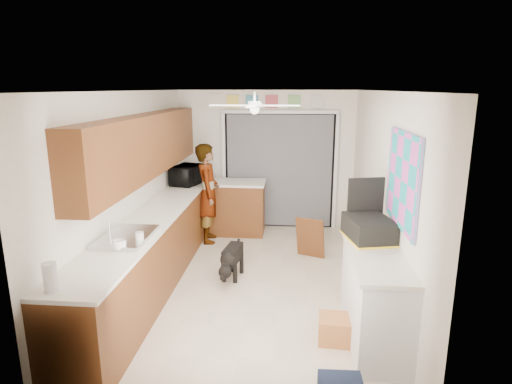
{
  "coord_description": "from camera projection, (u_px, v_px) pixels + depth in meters",
  "views": [
    {
      "loc": [
        0.49,
        -5.25,
        2.54
      ],
      "look_at": [
        0.0,
        0.4,
        1.15
      ],
      "focal_mm": 30.0,
      "sensor_mm": 36.0,
      "label": 1
    }
  ],
  "objects": [
    {
      "name": "floor",
      "position": [
        253.0,
        282.0,
        5.73
      ],
      "size": [
        5.0,
        5.0,
        0.0
      ],
      "primitive_type": "plane",
      "color": "#BEAF98",
      "rests_on": "ground"
    },
    {
      "name": "ceiling",
      "position": [
        253.0,
        91.0,
        5.14
      ],
      "size": [
        5.0,
        5.0,
        0.0
      ],
      "primitive_type": "plane",
      "rotation": [
        3.14,
        0.0,
        0.0
      ],
      "color": "white",
      "rests_on": "ground"
    },
    {
      "name": "wall_back",
      "position": [
        266.0,
        160.0,
        7.85
      ],
      "size": [
        3.2,
        0.0,
        3.2
      ],
      "primitive_type": "plane",
      "rotation": [
        1.57,
        0.0,
        0.0
      ],
      "color": "white",
      "rests_on": "ground"
    },
    {
      "name": "wall_front",
      "position": [
        221.0,
        275.0,
        3.01
      ],
      "size": [
        3.2,
        0.0,
        3.2
      ],
      "primitive_type": "plane",
      "rotation": [
        -1.57,
        0.0,
        0.0
      ],
      "color": "white",
      "rests_on": "ground"
    },
    {
      "name": "wall_left",
      "position": [
        131.0,
        189.0,
        5.57
      ],
      "size": [
        0.0,
        5.0,
        5.0
      ],
      "primitive_type": "plane",
      "rotation": [
        1.57,
        0.0,
        1.57
      ],
      "color": "white",
      "rests_on": "ground"
    },
    {
      "name": "wall_right",
      "position": [
        382.0,
        194.0,
        5.3
      ],
      "size": [
        0.0,
        5.0,
        5.0
      ],
      "primitive_type": "plane",
      "rotation": [
        1.57,
        0.0,
        -1.57
      ],
      "color": "white",
      "rests_on": "ground"
    },
    {
      "name": "left_base_cabinets",
      "position": [
        157.0,
        248.0,
        5.73
      ],
      "size": [
        0.6,
        4.8,
        0.9
      ],
      "primitive_type": "cube",
      "color": "brown",
      "rests_on": "floor"
    },
    {
      "name": "left_countertop",
      "position": [
        156.0,
        214.0,
        5.62
      ],
      "size": [
        0.62,
        4.8,
        0.04
      ],
      "primitive_type": "cube",
      "color": "white",
      "rests_on": "left_base_cabinets"
    },
    {
      "name": "upper_cabinets",
      "position": [
        146.0,
        145.0,
        5.62
      ],
      "size": [
        0.32,
        4.0,
        0.8
      ],
      "primitive_type": "cube",
      "color": "brown",
      "rests_on": "wall_left"
    },
    {
      "name": "sink_basin",
      "position": [
        127.0,
        237.0,
        4.64
      ],
      "size": [
        0.5,
        0.76,
        0.06
      ],
      "primitive_type": "cube",
      "color": "silver",
      "rests_on": "left_countertop"
    },
    {
      "name": "faucet",
      "position": [
        109.0,
        229.0,
        4.64
      ],
      "size": [
        0.03,
        0.03,
        0.22
      ],
      "primitive_type": "cylinder",
      "color": "silver",
      "rests_on": "left_countertop"
    },
    {
      "name": "peninsula_base",
      "position": [
        236.0,
        208.0,
        7.6
      ],
      "size": [
        1.0,
        0.6,
        0.9
      ],
      "primitive_type": "cube",
      "color": "brown",
      "rests_on": "floor"
    },
    {
      "name": "peninsula_top",
      "position": [
        235.0,
        183.0,
        7.49
      ],
      "size": [
        1.04,
        0.64,
        0.04
      ],
      "primitive_type": "cube",
      "color": "white",
      "rests_on": "peninsula_base"
    },
    {
      "name": "back_opening_recess",
      "position": [
        279.0,
        171.0,
        7.85
      ],
      "size": [
        2.0,
        0.06,
        2.1
      ],
      "primitive_type": "cube",
      "color": "black",
      "rests_on": "wall_back"
    },
    {
      "name": "curtain_panel",
      "position": [
        279.0,
        171.0,
        7.81
      ],
      "size": [
        1.9,
        0.03,
        2.05
      ],
      "primitive_type": "cube",
      "color": "slate",
      "rests_on": "wall_back"
    },
    {
      "name": "door_trim_left",
      "position": [
        224.0,
        170.0,
        7.91
      ],
      "size": [
        0.06,
        0.04,
        2.1
      ],
      "primitive_type": "cube",
      "color": "white",
      "rests_on": "wall_back"
    },
    {
      "name": "door_trim_right",
      "position": [
        335.0,
        172.0,
        7.73
      ],
      "size": [
        0.06,
        0.04,
        2.1
      ],
      "primitive_type": "cube",
      "color": "white",
      "rests_on": "wall_back"
    },
    {
      "name": "door_trim_head",
      "position": [
        280.0,
        112.0,
        7.57
      ],
      "size": [
        2.1,
        0.04,
        0.06
      ],
      "primitive_type": "cube",
      "color": "white",
      "rests_on": "wall_back"
    },
    {
      "name": "header_frame_0",
      "position": [
        233.0,
        101.0,
        7.62
      ],
      "size": [
        0.22,
        0.02,
        0.22
      ],
      "primitive_type": "cube",
      "color": "#FADF53",
      "rests_on": "wall_back"
    },
    {
      "name": "header_frame_1",
      "position": [
        252.0,
        101.0,
        7.59
      ],
      "size": [
        0.22,
        0.02,
        0.22
      ],
      "primitive_type": "cube",
      "color": "#479ABE",
      "rests_on": "wall_back"
    },
    {
      "name": "header_frame_2",
      "position": [
        272.0,
        102.0,
        7.57
      ],
      "size": [
        0.22,
        0.02,
        0.22
      ],
      "primitive_type": "cube",
      "color": "#BA4552",
      "rests_on": "wall_back"
    },
    {
      "name": "header_frame_3",
      "position": [
        294.0,
        102.0,
        7.53
      ],
      "size": [
        0.22,
        0.02,
        0.22
      ],
      "primitive_type": "cube",
      "color": "#7ABF6D",
      "rests_on": "wall_back"
    },
    {
      "name": "header_frame_4",
      "position": [
        317.0,
        102.0,
        7.5
      ],
      "size": [
        0.22,
        0.02,
        0.22
      ],
      "primitive_type": "cube",
      "color": "silver",
      "rests_on": "wall_back"
    },
    {
      "name": "route66_sign",
      "position": [
        213.0,
        101.0,
        7.65
      ],
      "size": [
        0.22,
        0.02,
        0.26
      ],
      "primitive_type": "cube",
      "color": "silver",
      "rests_on": "wall_back"
    },
    {
      "name": "right_counter_base",
      "position": [
        374.0,
        299.0,
        4.35
      ],
      "size": [
        0.5,
        1.4,
        0.9
      ],
      "primitive_type": "cube",
      "color": "white",
      "rests_on": "floor"
    },
    {
      "name": "right_counter_top",
      "position": [
        377.0,
        255.0,
        4.24
      ],
      "size": [
        0.54,
        1.44,
        0.04
      ],
      "primitive_type": "cube",
      "color": "white",
      "rests_on": "right_counter_base"
    },
    {
      "name": "abstract_painting",
      "position": [
        402.0,
        180.0,
        4.24
      ],
      "size": [
        0.03,
        1.15,
        0.95
      ],
      "primitive_type": "cube",
      "color": "#EB56CD",
      "rests_on": "wall_right"
    },
    {
      "name": "ceiling_fan",
      "position": [
        255.0,
        105.0,
        5.37
      ],
      "size": [
        1.14,
        1.14,
        0.24
      ],
      "primitive_type": "cube",
      "color": "white",
      "rests_on": "ceiling"
    },
    {
      "name": "microwave",
      "position": [
        187.0,
        175.0,
        7.23
      ],
      "size": [
        0.53,
        0.66,
        0.32
      ],
      "primitive_type": "imported",
      "rotation": [
        0.0,
        0.0,
        1.33
      ],
      "color": "black",
      "rests_on": "left_countertop"
    },
    {
      "name": "cup",
      "position": [
        119.0,
        245.0,
        4.31
      ],
      "size": [
        0.15,
        0.15,
        0.11
      ],
      "primitive_type": "imported",
      "rotation": [
        0.0,
        0.0,
        -0.12
      ],
      "color": "white",
      "rests_on": "left_countertop"
    },
    {
      "name": "jar_a",
      "position": [
        140.0,
        238.0,
        4.5
      ],
      "size": [
        0.12,
        0.12,
        0.12
      ],
      "primitive_type": "cylinder",
      "rotation": [
        0.0,
        0.0,
        0.43
      ],
      "color": "silver",
      "rests_on": "left_countertop"
    },
    {
      "name": "paper_towel_roll",
      "position": [
        50.0,
        277.0,
        3.42
      ],
      "size": [
        0.13,
        0.13,
        0.24
      ],
      "primitive_type": "cylinder",
      "rotation": [
        0.0,
        0.0,
        0.2
      ],
      "color": "white",
      "rests_on": "left_countertop"
    },
    {
      "name": "suitcase",
      "position": [
        369.0,
        229.0,
        4.59
      ],
      "size": [
        0.54,
        0.65,
        0.25
      ],
      "primitive_type": "cube",
      "rotation": [
        0.0,
        0.0,
        0.22
      ],
      "color": "black",
      "rests_on": "right_counter_top"
    },
    {
      "name": "suitcase_rim",
      "position": [
        368.0,
        238.0,
        4.62
      ],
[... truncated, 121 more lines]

